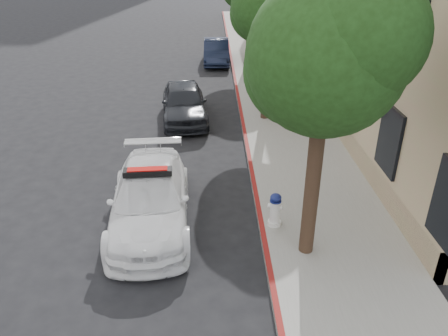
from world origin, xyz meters
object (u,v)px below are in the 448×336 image
parked_car_far (216,51)px  police_car (150,199)px  parked_car_mid (184,102)px  fire_hydrant (275,210)px

parked_car_far → police_car: bearing=-96.3°
parked_car_mid → parked_car_far: parked_car_mid is taller
parked_car_mid → parked_car_far: size_ratio=1.03×
police_car → parked_car_mid: (0.43, 6.88, 0.03)m
parked_car_far → fire_hydrant: bearing=-85.9°
parked_car_mid → police_car: bearing=-99.2°
parked_car_mid → parked_car_far: (1.32, 8.85, -0.04)m
police_car → parked_car_far: size_ratio=1.17×
police_car → fire_hydrant: 2.93m
parked_car_far → fire_hydrant: parked_car_far is taller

